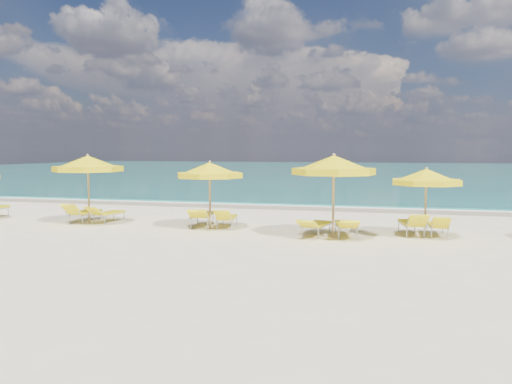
# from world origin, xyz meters

# --- Properties ---
(ground_plane) EXTENTS (120.00, 120.00, 0.00)m
(ground_plane) POSITION_xyz_m (0.00, 0.00, 0.00)
(ground_plane) COLOR beige
(ocean) EXTENTS (120.00, 80.00, 0.30)m
(ocean) POSITION_xyz_m (0.00, 48.00, 0.00)
(ocean) COLOR #136B61
(ocean) RESTS_ON ground
(wet_sand_band) EXTENTS (120.00, 2.60, 0.01)m
(wet_sand_band) POSITION_xyz_m (0.00, 7.40, 0.00)
(wet_sand_band) COLOR tan
(wet_sand_band) RESTS_ON ground
(foam_line) EXTENTS (120.00, 1.20, 0.03)m
(foam_line) POSITION_xyz_m (0.00, 8.20, 0.00)
(foam_line) COLOR white
(foam_line) RESTS_ON ground
(whitecap_near) EXTENTS (14.00, 0.36, 0.05)m
(whitecap_near) POSITION_xyz_m (-6.00, 17.00, 0.00)
(whitecap_near) COLOR white
(whitecap_near) RESTS_ON ground
(whitecap_far) EXTENTS (18.00, 0.30, 0.05)m
(whitecap_far) POSITION_xyz_m (8.00, 24.00, 0.00)
(whitecap_far) COLOR white
(whitecap_far) RESTS_ON ground
(umbrella_2) EXTENTS (3.22, 3.22, 2.57)m
(umbrella_2) POSITION_xyz_m (-6.08, 0.34, 2.19)
(umbrella_2) COLOR tan
(umbrella_2) RESTS_ON ground
(umbrella_3) EXTENTS (2.46, 2.46, 2.35)m
(umbrella_3) POSITION_xyz_m (-1.34, 0.30, 2.00)
(umbrella_3) COLOR tan
(umbrella_3) RESTS_ON ground
(umbrella_4) EXTENTS (3.06, 3.06, 2.62)m
(umbrella_4) POSITION_xyz_m (2.96, -0.45, 2.23)
(umbrella_4) COLOR tan
(umbrella_4) RESTS_ON ground
(umbrella_5) EXTENTS (2.81, 2.81, 2.19)m
(umbrella_5) POSITION_xyz_m (5.73, 0.27, 1.87)
(umbrella_5) COLOR tan
(umbrella_5) RESTS_ON ground
(lounger_2_left) EXTENTS (0.62, 1.79, 0.81)m
(lounger_2_left) POSITION_xyz_m (-6.47, 0.62, 0.22)
(lounger_2_left) COLOR #A5A8AD
(lounger_2_left) RESTS_ON ground
(lounger_2_right) EXTENTS (0.82, 1.77, 0.70)m
(lounger_2_right) POSITION_xyz_m (-5.57, 0.81, 0.20)
(lounger_2_right) COLOR #A5A8AD
(lounger_2_right) RESTS_ON ground
(lounger_3_left) EXTENTS (1.03, 2.12, 0.76)m
(lounger_3_left) POSITION_xyz_m (-1.80, 0.76, 0.24)
(lounger_3_left) COLOR #A5A8AD
(lounger_3_left) RESTS_ON ground
(lounger_3_right) EXTENTS (0.73, 1.69, 0.73)m
(lounger_3_right) POSITION_xyz_m (-0.86, 0.72, 0.20)
(lounger_3_right) COLOR #A5A8AD
(lounger_3_right) RESTS_ON ground
(lounger_4_left) EXTENTS (0.93, 1.89, 0.65)m
(lounger_4_left) POSITION_xyz_m (2.41, -0.22, 0.21)
(lounger_4_left) COLOR #A5A8AD
(lounger_4_left) RESTS_ON ground
(lounger_4_right) EXTENTS (0.91, 1.95, 0.69)m
(lounger_4_right) POSITION_xyz_m (3.34, -0.11, 0.22)
(lounger_4_right) COLOR #A5A8AD
(lounger_4_right) RESTS_ON ground
(lounger_5_left) EXTENTS (0.90, 1.87, 0.80)m
(lounger_5_left) POSITION_xyz_m (5.35, 0.69, 0.22)
(lounger_5_left) COLOR #A5A8AD
(lounger_5_left) RESTS_ON ground
(lounger_5_right) EXTENTS (0.59, 1.61, 0.73)m
(lounger_5_right) POSITION_xyz_m (6.15, 0.73, 0.20)
(lounger_5_right) COLOR #A5A8AD
(lounger_5_right) RESTS_ON ground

